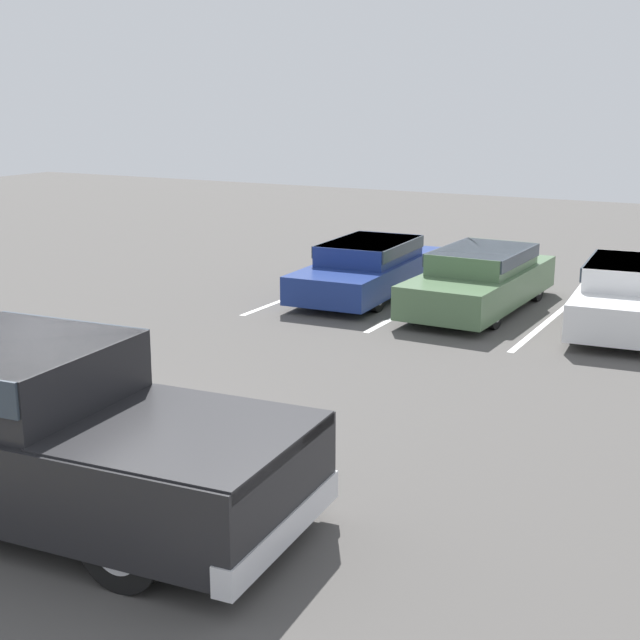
{
  "coord_description": "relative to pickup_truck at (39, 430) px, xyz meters",
  "views": [
    {
      "loc": [
        7.3,
        -6.76,
        4.12
      ],
      "look_at": [
        1.37,
        4.1,
        1.0
      ],
      "focal_mm": 50.0,
      "sensor_mm": 36.0,
      "label": 1
    }
  ],
  "objects": [
    {
      "name": "parked_sedan_a",
      "position": [
        -1.5,
        10.81,
        -0.25
      ],
      "size": [
        1.96,
        4.79,
        1.15
      ],
      "rotation": [
        0.0,
        0.0,
        -1.52
      ],
      "color": "navy",
      "rests_on": "ground_plane"
    },
    {
      "name": "parked_sedan_b",
      "position": [
        1.04,
        10.62,
        -0.22
      ],
      "size": [
        1.8,
        4.62,
        1.21
      ],
      "rotation": [
        0.0,
        0.0,
        -1.59
      ],
      "color": "#4C6B47",
      "rests_on": "ground_plane"
    },
    {
      "name": "stall_stripe_a",
      "position": [
        -2.8,
        10.6,
        -0.86
      ],
      "size": [
        0.12,
        5.43,
        0.01
      ],
      "primitive_type": "cube",
      "color": "white",
      "rests_on": "ground_plane"
    },
    {
      "name": "parked_sedan_c",
      "position": [
        3.94,
        10.51,
        -0.21
      ],
      "size": [
        2.12,
        4.41,
        1.23
      ],
      "rotation": [
        0.0,
        0.0,
        -1.49
      ],
      "color": "silver",
      "rests_on": "ground_plane"
    },
    {
      "name": "stall_stripe_b",
      "position": [
        -0.15,
        10.6,
        -0.86
      ],
      "size": [
        0.12,
        5.43,
        0.01
      ],
      "primitive_type": "cube",
      "color": "white",
      "rests_on": "ground_plane"
    },
    {
      "name": "stall_stripe_c",
      "position": [
        2.5,
        10.6,
        -0.86
      ],
      "size": [
        0.12,
        5.43,
        0.01
      ],
      "primitive_type": "cube",
      "color": "white",
      "rests_on": "ground_plane"
    },
    {
      "name": "ground_plane",
      "position": [
        -0.79,
        0.74,
        -0.87
      ],
      "size": [
        60.0,
        60.0,
        0.0
      ],
      "primitive_type": "plane",
      "color": "#4C4947"
    },
    {
      "name": "pickup_truck",
      "position": [
        0.0,
        0.0,
        0.0
      ],
      "size": [
        5.8,
        2.55,
        1.75
      ],
      "rotation": [
        0.0,
        0.0,
        0.08
      ],
      "color": "black",
      "rests_on": "ground_plane"
    }
  ]
}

